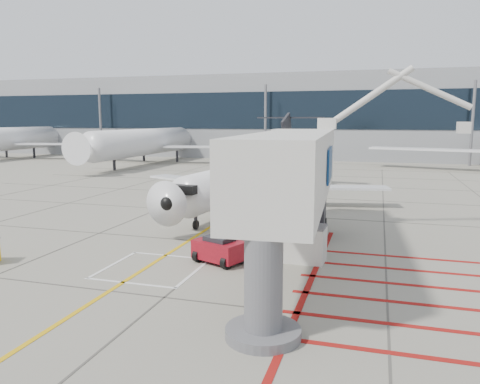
% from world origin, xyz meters
% --- Properties ---
extents(ground_plane, '(260.00, 260.00, 0.00)m').
position_xyz_m(ground_plane, '(0.00, 0.00, 0.00)').
color(ground_plane, gray).
rests_on(ground_plane, ground).
extents(regional_jet, '(23.87, 28.80, 7.01)m').
position_xyz_m(regional_jet, '(-2.32, 12.82, 3.51)').
color(regional_jet, white).
rests_on(regional_jet, ground_plane).
extents(jet_bridge, '(10.69, 20.63, 8.04)m').
position_xyz_m(jet_bridge, '(3.91, 0.75, 4.02)').
color(jet_bridge, silver).
rests_on(jet_bridge, ground_plane).
extents(pushback_tug, '(2.64, 2.16, 1.33)m').
position_xyz_m(pushback_tug, '(0.58, 0.67, 0.66)').
color(pushback_tug, maroon).
rests_on(pushback_tug, ground_plane).
extents(baggage_cart, '(2.28, 1.72, 1.29)m').
position_xyz_m(baggage_cart, '(1.76, 3.60, 0.64)').
color(baggage_cart, '#58585D').
rests_on(baggage_cart, ground_plane).
extents(ground_power_unit, '(2.26, 1.40, 1.74)m').
position_xyz_m(ground_power_unit, '(4.18, 1.98, 0.87)').
color(ground_power_unit, silver).
rests_on(ground_power_unit, ground_plane).
extents(cone_nose, '(0.41, 0.41, 0.57)m').
position_xyz_m(cone_nose, '(-1.42, 7.05, 0.29)').
color(cone_nose, '#F9410D').
rests_on(cone_nose, ground_plane).
extents(cone_side, '(0.32, 0.32, 0.44)m').
position_xyz_m(cone_side, '(0.24, 4.70, 0.22)').
color(cone_side, '#EA3E0C').
rests_on(cone_side, ground_plane).
extents(terminal_building, '(180.00, 28.00, 14.00)m').
position_xyz_m(terminal_building, '(10.00, 70.00, 7.00)').
color(terminal_building, gray).
rests_on(terminal_building, ground_plane).
extents(terminal_glass_band, '(180.00, 0.10, 6.00)m').
position_xyz_m(terminal_glass_band, '(10.00, 55.95, 8.00)').
color(terminal_glass_band, black).
rests_on(terminal_glass_band, ground_plane).
extents(bg_aircraft_a, '(34.94, 38.82, 11.65)m').
position_xyz_m(bg_aircraft_a, '(-52.33, 46.00, 5.82)').
color(bg_aircraft_a, silver).
rests_on(bg_aircraft_a, ground_plane).
extents(bg_aircraft_b, '(34.66, 38.51, 11.55)m').
position_xyz_m(bg_aircraft_b, '(-25.54, 46.00, 5.78)').
color(bg_aircraft_b, silver).
rests_on(bg_aircraft_b, ground_plane).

